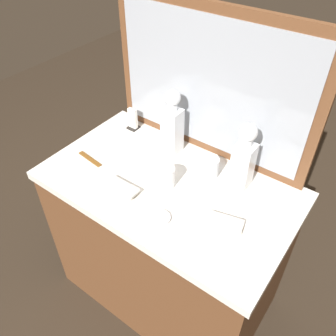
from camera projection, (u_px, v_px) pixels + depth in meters
ground_plane at (168, 288)px, 2.00m from camera, size 6.00×6.00×0.00m
dresser at (168, 243)px, 1.73m from camera, size 1.06×0.62×0.83m
dresser_mirror at (210, 86)px, 1.42m from camera, size 0.93×0.03×0.64m
crystal_decanter_front at (243, 162)px, 1.37m from camera, size 0.08×0.08×0.30m
crystal_decanter_left at (172, 128)px, 1.54m from camera, size 0.08×0.08×0.31m
crystal_tumbler_rear at (209, 168)px, 1.46m from camera, size 0.08×0.08×0.09m
crystal_tumbler_center at (165, 178)px, 1.41m from camera, size 0.08×0.08×0.09m
silver_brush_right at (225, 223)px, 1.27m from camera, size 0.15×0.09×0.02m
silver_brush_left at (122, 188)px, 1.41m from camera, size 0.15×0.06×0.02m
porcelain_dish at (160, 218)px, 1.30m from camera, size 0.08×0.08×0.01m
tortoiseshell_comb at (90, 159)px, 1.57m from camera, size 0.14×0.04×0.01m
napkin_holder at (133, 120)px, 1.72m from camera, size 0.05×0.05×0.11m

